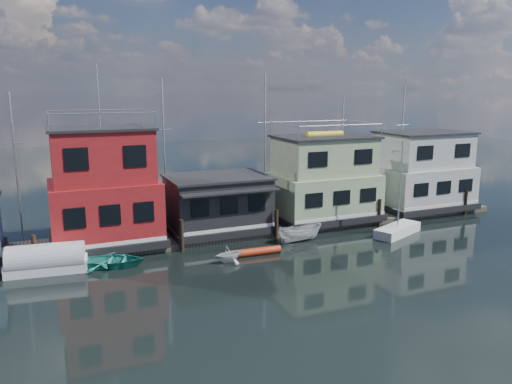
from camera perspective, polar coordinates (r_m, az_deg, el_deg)
name	(u,v)px	position (r m, az deg, el deg)	size (l,w,h in m)	color
ground	(299,292)	(27.37, 4.95, -11.36)	(160.00, 160.00, 0.00)	black
dock	(224,231)	(37.70, -3.64, -4.49)	(48.00, 5.00, 0.40)	#595147
houseboat_red	(104,189)	(34.97, -16.96, 0.32)	(7.40, 5.90, 11.86)	black
houseboat_dark	(218,203)	(36.96, -4.40, -1.27)	(7.40, 6.10, 4.06)	black
houseboat_green	(324,179)	(40.46, 7.72, 1.43)	(8.40, 5.90, 7.03)	black
houseboat_white	(422,172)	(46.33, 18.43, 2.22)	(8.40, 5.90, 6.66)	black
pilings	(233,230)	(34.81, -2.63, -4.31)	(42.28, 0.28, 2.20)	#2D2116
background_masts	(252,149)	(43.81, -0.47, 4.97)	(36.40, 0.16, 12.00)	silver
motorboat	(300,233)	(35.72, 5.04, -4.70)	(1.23, 3.28, 1.27)	silver
red_kayak	(256,252)	(32.87, 0.01, -6.84)	(0.49, 0.49, 3.37)	red
day_sailer	(397,229)	(38.78, 15.87, -4.13)	(4.67, 3.10, 7.02)	white
dinghy_white	(229,254)	(31.63, -3.16, -7.06)	(1.76, 2.04, 1.07)	silver
tarp_runabout	(47,261)	(32.38, -22.82, -7.26)	(4.73, 2.33, 1.85)	white
dinghy_teal	(113,261)	(32.04, -15.99, -7.54)	(2.70, 3.78, 0.78)	teal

